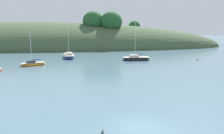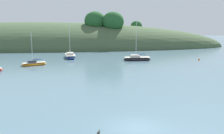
{
  "view_description": "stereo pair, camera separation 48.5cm",
  "coord_description": "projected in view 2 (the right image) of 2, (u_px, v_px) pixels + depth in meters",
  "views": [
    {
      "loc": [
        -3.77,
        -15.47,
        7.47
      ],
      "look_at": [
        0.0,
        20.0,
        1.2
      ],
      "focal_mm": 35.71,
      "sensor_mm": 36.0,
      "label": 1
    },
    {
      "loc": [
        -3.29,
        -15.52,
        7.47
      ],
      "look_at": [
        0.0,
        20.0,
        1.2
      ],
      "focal_mm": 35.71,
      "sensor_mm": 36.0,
      "label": 2
    }
  ],
  "objects": [
    {
      "name": "sailboat_orange_cutter",
      "position": [
        34.0,
        64.0,
        44.96
      ],
      "size": [
        5.09,
        3.62,
        6.91
      ],
      "color": "orange",
      "rests_on": "ground"
    },
    {
      "name": "sailboat_teal_outer",
      "position": [
        137.0,
        59.0,
        51.94
      ],
      "size": [
        6.41,
        2.23,
        9.34
      ],
      "color": "#232328",
      "rests_on": "ground"
    },
    {
      "name": "ground_plane",
      "position": [
        136.0,
        128.0,
        16.81
      ],
      "size": [
        400.0,
        400.0,
        0.0
      ],
      "primitive_type": "plane",
      "color": "slate"
    },
    {
      "name": "far_shoreline_hill",
      "position": [
        35.0,
        47.0,
        85.52
      ],
      "size": [
        150.0,
        36.0,
        23.05
      ],
      "color": "#425638",
      "rests_on": "ground"
    },
    {
      "name": "sailboat_white_near",
      "position": [
        70.0,
        56.0,
        56.01
      ],
      "size": [
        3.54,
        7.56,
        9.24
      ],
      "color": "navy",
      "rests_on": "ground"
    },
    {
      "name": "mooring_buoy_channel",
      "position": [
        199.0,
        60.0,
        52.5
      ],
      "size": [
        0.44,
        0.44,
        0.54
      ],
      "color": "orange",
      "rests_on": "ground"
    },
    {
      "name": "duck_straggler",
      "position": [
        99.0,
        132.0,
        16.06
      ],
      "size": [
        0.29,
        0.41,
        0.24
      ],
      "color": "#2D2823",
      "rests_on": "ground"
    }
  ]
}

